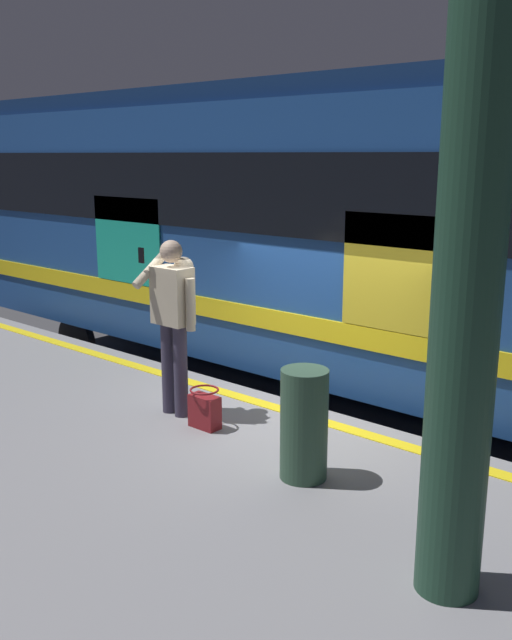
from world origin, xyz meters
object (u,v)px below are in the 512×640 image
object	(u,v)px
passenger	(174,313)
handbag	(205,410)
train_carriage	(320,222)
trash_bin	(304,424)
station_column	(468,275)

from	to	relation	value
passenger	handbag	bearing A→B (deg)	170.69
passenger	train_carriage	bearing A→B (deg)	-82.77
train_carriage	trash_bin	distance (m)	4.17
handbag	trash_bin	xyz separation A→B (m)	(-1.35, 0.23, 0.28)
passenger	trash_bin	xyz separation A→B (m)	(-1.84, 0.31, -0.59)
handbag	station_column	world-z (taller)	station_column
handbag	station_column	distance (m)	3.50
handbag	station_column	xyz separation A→B (m)	(-2.91, 0.86, 1.75)
station_column	trash_bin	size ratio (longest dim) A/B	4.21
train_carriage	handbag	world-z (taller)	train_carriage
passenger	handbag	world-z (taller)	passenger
trash_bin	train_carriage	bearing A→B (deg)	-56.14
handbag	trash_bin	world-z (taller)	trash_bin
train_carriage	station_column	world-z (taller)	station_column
train_carriage	trash_bin	world-z (taller)	train_carriage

